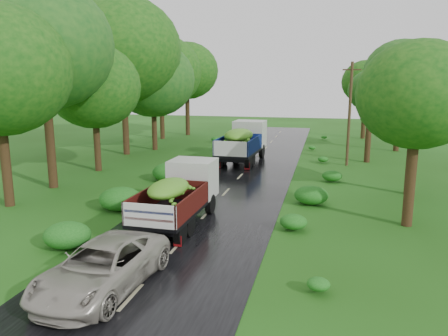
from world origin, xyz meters
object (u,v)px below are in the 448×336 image
(car, at_px, (102,267))
(truck_near, at_px, (180,192))
(truck_far, at_px, (243,140))
(utility_pole, at_px, (350,113))

(car, bearing_deg, truck_near, 92.45)
(truck_far, relative_size, car, 1.38)
(car, height_order, utility_pole, utility_pole)
(utility_pole, bearing_deg, truck_far, -166.55)
(truck_near, distance_m, car, 6.33)
(truck_near, relative_size, truck_far, 0.85)
(truck_near, xyz_separation_m, truck_far, (-0.01, 14.60, 0.24))
(truck_near, bearing_deg, utility_pole, 64.57)
(truck_near, height_order, utility_pole, utility_pole)
(truck_near, distance_m, utility_pole, 16.72)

